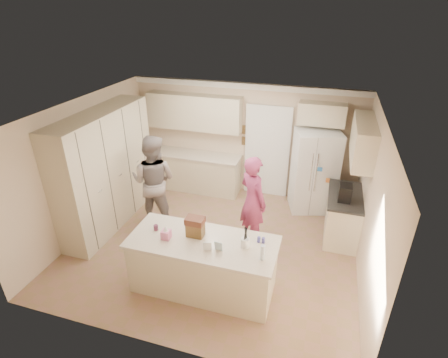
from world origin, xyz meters
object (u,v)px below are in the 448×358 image
(tissue_box, at_px, (166,235))
(dollhouse_body, at_px, (195,229))
(island_base, at_px, (203,266))
(utensil_crock, at_px, (245,243))
(refrigerator, at_px, (314,171))
(coffee_maker, at_px, (345,193))
(teen_boy, at_px, (154,181))
(teen_girl, at_px, (253,201))

(tissue_box, height_order, dollhouse_body, dollhouse_body)
(island_base, height_order, utensil_crock, utensil_crock)
(refrigerator, bearing_deg, coffee_maker, -77.41)
(island_base, bearing_deg, teen_boy, 136.43)
(refrigerator, height_order, island_base, refrigerator)
(refrigerator, height_order, utensil_crock, refrigerator)
(coffee_maker, height_order, tissue_box, coffee_maker)
(utensil_crock, relative_size, teen_girl, 0.08)
(refrigerator, bearing_deg, utensil_crock, -121.22)
(tissue_box, xyz_separation_m, teen_girl, (1.01, 1.55, -0.11))
(teen_boy, xyz_separation_m, teen_girl, (2.04, -0.06, -0.07))
(coffee_maker, distance_m, teen_girl, 1.67)
(coffee_maker, distance_m, island_base, 2.87)
(coffee_maker, distance_m, dollhouse_body, 2.84)
(teen_girl, bearing_deg, refrigerator, -83.73)
(coffee_maker, relative_size, teen_boy, 0.16)
(utensil_crock, height_order, teen_boy, teen_boy)
(refrigerator, height_order, teen_girl, refrigerator)
(coffee_maker, bearing_deg, refrigerator, 118.63)
(teen_boy, distance_m, teen_girl, 2.04)
(coffee_maker, height_order, teen_girl, teen_girl)
(island_base, distance_m, dollhouse_body, 0.62)
(island_base, relative_size, utensil_crock, 14.67)
(refrigerator, bearing_deg, island_base, -131.84)
(refrigerator, relative_size, dollhouse_body, 6.92)
(utensil_crock, height_order, teen_girl, teen_girl)
(utensil_crock, height_order, tissue_box, utensil_crock)
(island_base, relative_size, teen_boy, 1.15)
(utensil_crock, distance_m, tissue_box, 1.21)
(utensil_crock, xyz_separation_m, dollhouse_body, (-0.80, 0.05, 0.04))
(island_base, xyz_separation_m, teen_boy, (-1.58, 1.51, 0.52))
(tissue_box, height_order, teen_girl, teen_girl)
(tissue_box, distance_m, teen_girl, 1.85)
(utensil_crock, height_order, dollhouse_body, dollhouse_body)
(dollhouse_body, bearing_deg, teen_boy, 135.55)
(tissue_box, bearing_deg, island_base, 10.30)
(teen_girl, bearing_deg, utensil_crock, 136.85)
(refrigerator, relative_size, teen_boy, 0.94)
(island_base, height_order, teen_boy, teen_boy)
(refrigerator, bearing_deg, teen_girl, -138.68)
(teen_girl, bearing_deg, tissue_box, 95.88)
(coffee_maker, height_order, teen_boy, teen_boy)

